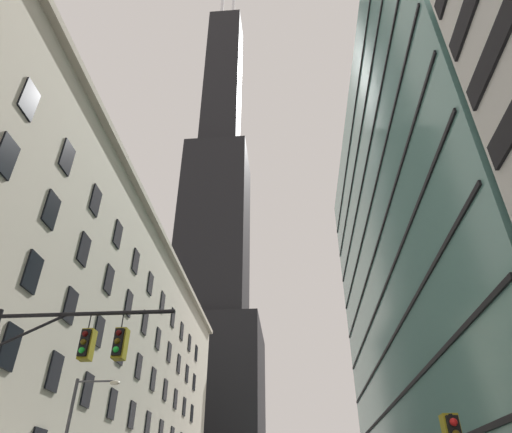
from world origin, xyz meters
TOP-DOWN VIEW (x-y plane):
  - station_building at (-17.47, 30.99)m, footprint 13.61×73.99m
  - dark_skyscraper at (-16.41, 95.88)m, footprint 25.63×25.63m
  - glass_office_midrise at (20.36, 27.82)m, footprint 18.82×44.81m
  - traffic_signal_mast at (-4.54, 5.94)m, footprint 6.55×0.63m

SIDE VIEW (x-z plane):
  - traffic_signal_mast at x=-4.54m, z-range 1.60..8.75m
  - station_building at x=-17.47m, z-range -0.03..27.99m
  - glass_office_midrise at x=20.36m, z-range 0.00..40.63m
  - dark_skyscraper at x=-16.41m, z-range -37.34..144.57m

